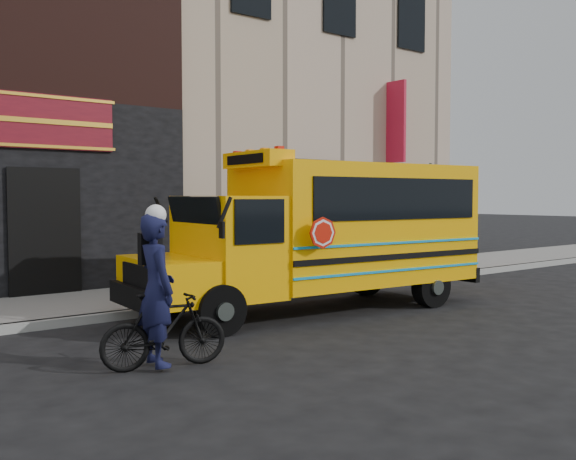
% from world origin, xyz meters
% --- Properties ---
extents(ground, '(120.00, 120.00, 0.00)m').
position_xyz_m(ground, '(0.00, 0.00, 0.00)').
color(ground, black).
rests_on(ground, ground).
extents(curb, '(40.00, 0.20, 0.15)m').
position_xyz_m(curb, '(0.00, 2.60, 0.07)').
color(curb, gray).
rests_on(curb, ground).
extents(sidewalk, '(40.00, 3.00, 0.15)m').
position_xyz_m(sidewalk, '(0.00, 4.10, 0.07)').
color(sidewalk, slate).
rests_on(sidewalk, ground).
extents(building, '(20.00, 10.70, 12.00)m').
position_xyz_m(building, '(-0.04, 10.45, 6.13)').
color(building, tan).
rests_on(building, sidewalk).
extents(school_bus, '(7.04, 2.65, 2.92)m').
position_xyz_m(school_bus, '(0.74, 1.13, 1.51)').
color(school_bus, black).
rests_on(school_bus, ground).
extents(sign_pole, '(0.11, 0.25, 2.99)m').
position_xyz_m(sign_pole, '(5.63, 2.70, 1.66)').
color(sign_pole, '#3F4743').
rests_on(sign_pole, ground).
extents(bicycle, '(1.64, 0.79, 0.95)m').
position_xyz_m(bicycle, '(-3.68, -0.76, 0.48)').
color(bicycle, black).
rests_on(bicycle, ground).
extents(cyclist, '(0.51, 0.73, 1.88)m').
position_xyz_m(cyclist, '(-3.77, -0.72, 0.94)').
color(cyclist, '#111334').
rests_on(cyclist, ground).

